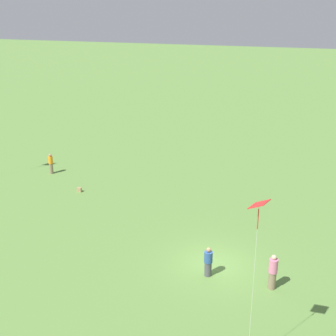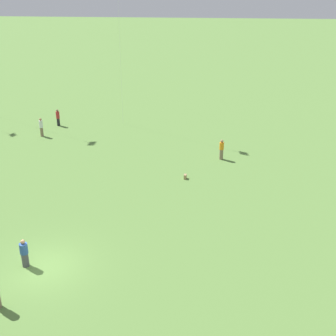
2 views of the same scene
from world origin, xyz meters
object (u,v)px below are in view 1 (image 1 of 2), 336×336
person_3 (51,164)px  picnic_bag_0 (79,190)px  kite_3 (258,213)px  person_2 (208,262)px  person_6 (273,272)px

person_3 → picnic_bag_0: size_ratio=4.90×
person_3 → kite_3: size_ratio=0.24×
person_2 → picnic_bag_0: (11.61, -8.07, -0.63)m
person_3 → person_6: (-18.88, 11.05, 0.08)m
picnic_bag_0 → person_2: bearing=145.2°
kite_3 → picnic_bag_0: kite_3 is taller
person_2 → person_3: size_ratio=0.96×
person_3 → picnic_bag_0: 4.91m
person_3 → person_6: person_6 is taller
picnic_bag_0 → kite_3: bearing=136.5°
person_2 → person_3: person_3 is taller
person_3 → picnic_bag_0: (-3.98, 2.80, -0.69)m
picnic_bag_0 → person_3: bearing=-35.1°
person_6 → kite_3: bearing=-89.8°
person_2 → person_3: bearing=132.5°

